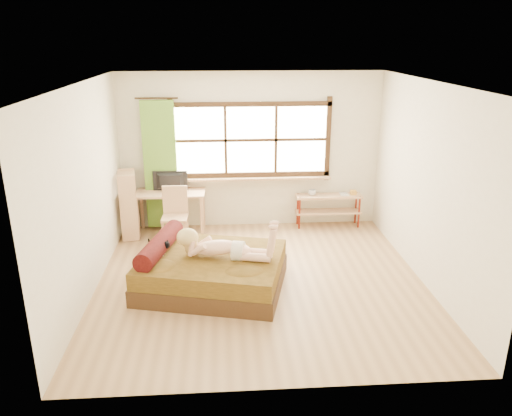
{
  "coord_description": "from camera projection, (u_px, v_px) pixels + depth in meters",
  "views": [
    {
      "loc": [
        -0.5,
        -6.22,
        3.25
      ],
      "look_at": [
        -0.05,
        0.2,
        1.02
      ],
      "focal_mm": 35.0,
      "sensor_mm": 36.0,
      "label": 1
    }
  ],
  "objects": [
    {
      "name": "window",
      "position": [
        251.0,
        143.0,
        8.56
      ],
      "size": [
        2.8,
        0.16,
        1.46
      ],
      "color": "#FFEDBF",
      "rests_on": "wall_back"
    },
    {
      "name": "woman",
      "position": [
        223.0,
        238.0,
        6.53
      ],
      "size": [
        1.35,
        0.67,
        0.56
      ],
      "primitive_type": null,
      "rotation": [
        0.0,
        0.0,
        -0.24
      ],
      "color": "beige",
      "rests_on": "bed"
    },
    {
      "name": "curtain",
      "position": [
        161.0,
        166.0,
        8.49
      ],
      "size": [
        0.55,
        0.1,
        2.2
      ],
      "primitive_type": "cube",
      "color": "#558C26",
      "rests_on": "wall_back"
    },
    {
      "name": "wall_back",
      "position": [
        251.0,
        151.0,
        8.64
      ],
      "size": [
        4.5,
        0.0,
        4.5
      ],
      "primitive_type": "plane",
      "rotation": [
        1.57,
        0.0,
        0.0
      ],
      "color": "silver",
      "rests_on": "floor"
    },
    {
      "name": "monitor",
      "position": [
        170.0,
        182.0,
        8.46
      ],
      "size": [
        0.59,
        0.09,
        0.34
      ],
      "primitive_type": "imported",
      "rotation": [
        0.0,
        0.0,
        3.11
      ],
      "color": "black",
      "rests_on": "desk"
    },
    {
      "name": "chair",
      "position": [
        175.0,
        211.0,
        8.2
      ],
      "size": [
        0.42,
        0.42,
        0.92
      ],
      "rotation": [
        0.0,
        0.0,
        -0.03
      ],
      "color": "tan",
      "rests_on": "floor"
    },
    {
      "name": "wall_front",
      "position": [
        281.0,
        263.0,
        4.4
      ],
      "size": [
        4.5,
        0.0,
        4.5
      ],
      "primitive_type": "plane",
      "rotation": [
        -1.57,
        0.0,
        0.0
      ],
      "color": "silver",
      "rests_on": "floor"
    },
    {
      "name": "book",
      "position": [
        340.0,
        194.0,
        8.82
      ],
      "size": [
        0.15,
        0.2,
        0.02
      ],
      "primitive_type": "imported",
      "rotation": [
        0.0,
        0.0,
        -0.01
      ],
      "color": "gray",
      "rests_on": "pipe_shelf"
    },
    {
      "name": "kitten",
      "position": [
        158.0,
        247.0,
        6.67
      ],
      "size": [
        0.3,
        0.17,
        0.22
      ],
      "primitive_type": null,
      "rotation": [
        0.0,
        0.0,
        -0.24
      ],
      "color": "black",
      "rests_on": "bed"
    },
    {
      "name": "wall_right",
      "position": [
        428.0,
        186.0,
        6.67
      ],
      "size": [
        0.0,
        4.5,
        4.5
      ],
      "primitive_type": "plane",
      "rotation": [
        1.57,
        0.0,
        -1.57
      ],
      "color": "silver",
      "rests_on": "floor"
    },
    {
      "name": "bed",
      "position": [
        209.0,
        270.0,
        6.73
      ],
      "size": [
        2.16,
        1.88,
        0.71
      ],
      "rotation": [
        0.0,
        0.0,
        -0.24
      ],
      "color": "black",
      "rests_on": "floor"
    },
    {
      "name": "desk",
      "position": [
        170.0,
        197.0,
        8.5
      ],
      "size": [
        1.19,
        0.57,
        0.73
      ],
      "rotation": [
        0.0,
        0.0,
        -0.03
      ],
      "color": "tan",
      "rests_on": "floor"
    },
    {
      "name": "cup",
      "position": [
        312.0,
        193.0,
        8.78
      ],
      "size": [
        0.13,
        0.13,
        0.1
      ],
      "primitive_type": "imported",
      "rotation": [
        0.0,
        0.0,
        -0.01
      ],
      "color": "gray",
      "rests_on": "pipe_shelf"
    },
    {
      "name": "pipe_shelf",
      "position": [
        329.0,
        203.0,
        8.86
      ],
      "size": [
        1.16,
        0.3,
        0.66
      ],
      "rotation": [
        0.0,
        0.0,
        -0.01
      ],
      "color": "tan",
      "rests_on": "floor"
    },
    {
      "name": "bookshelf",
      "position": [
        129.0,
        205.0,
        8.33
      ],
      "size": [
        0.36,
        0.53,
        1.13
      ],
      "rotation": [
        0.0,
        0.0,
        0.17
      ],
      "color": "tan",
      "rests_on": "floor"
    },
    {
      "name": "wall_left",
      "position": [
        86.0,
        192.0,
        6.37
      ],
      "size": [
        0.0,
        4.5,
        4.5
      ],
      "primitive_type": "plane",
      "rotation": [
        1.57,
        0.0,
        1.57
      ],
      "color": "silver",
      "rests_on": "floor"
    },
    {
      "name": "ceiling",
      "position": [
        261.0,
        83.0,
        6.08
      ],
      "size": [
        4.5,
        4.5,
        0.0
      ],
      "primitive_type": "plane",
      "rotation": [
        3.14,
        0.0,
        0.0
      ],
      "color": "white",
      "rests_on": "wall_back"
    },
    {
      "name": "floor",
      "position": [
        261.0,
        281.0,
        6.96
      ],
      "size": [
        4.5,
        4.5,
        0.0
      ],
      "primitive_type": "plane",
      "color": "#9E754C",
      "rests_on": "ground"
    }
  ]
}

